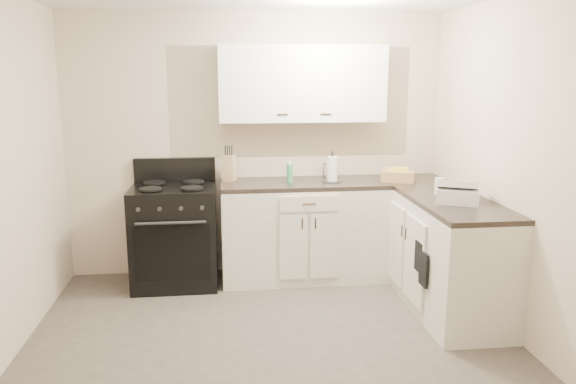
{
  "coord_description": "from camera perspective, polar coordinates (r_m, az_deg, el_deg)",
  "views": [
    {
      "loc": [
        -0.33,
        -3.61,
        1.93
      ],
      "look_at": [
        0.2,
        0.85,
        0.98
      ],
      "focal_mm": 35.0,
      "sensor_mm": 36.0,
      "label": 1
    }
  ],
  "objects": [
    {
      "name": "glass_jar",
      "position": [
        4.87,
        15.15,
        0.6
      ],
      "size": [
        0.11,
        0.11,
        0.14
      ],
      "primitive_type": "cylinder",
      "rotation": [
        0.0,
        0.0,
        -0.41
      ],
      "color": "silver",
      "rests_on": "countertop_right"
    },
    {
      "name": "floor",
      "position": [
        4.1,
        -1.39,
        -16.12
      ],
      "size": [
        3.6,
        3.6,
        0.0
      ],
      "primitive_type": "plane",
      "color": "#473F38",
      "rests_on": "ground"
    },
    {
      "name": "wicker_basket",
      "position": [
        5.36,
        11.12,
        1.6
      ],
      "size": [
        0.35,
        0.3,
        0.1
      ],
      "primitive_type": "cube",
      "rotation": [
        0.0,
        0.0,
        -0.39
      ],
      "color": "tan",
      "rests_on": "countertop_right"
    },
    {
      "name": "stove",
      "position": [
        5.31,
        -11.41,
        -4.39
      ],
      "size": [
        0.77,
        0.65,
        0.93
      ],
      "primitive_type": "cube",
      "color": "black",
      "rests_on": "floor"
    },
    {
      "name": "wall_back",
      "position": [
        5.46,
        -3.25,
        4.75
      ],
      "size": [
        3.6,
        0.0,
        3.6
      ],
      "primitive_type": "plane",
      "rotation": [
        1.57,
        0.0,
        0.0
      ],
      "color": "beige",
      "rests_on": "ground"
    },
    {
      "name": "base_cabinets_back",
      "position": [
        5.37,
        1.59,
        -4.08
      ],
      "size": [
        1.55,
        0.6,
        0.9
      ],
      "primitive_type": "cube",
      "color": "silver",
      "rests_on": "floor"
    },
    {
      "name": "oven_mitt_near",
      "position": [
        4.45,
        13.6,
        -7.62
      ],
      "size": [
        0.02,
        0.15,
        0.27
      ],
      "primitive_type": "cube",
      "color": "black",
      "rests_on": "base_cabinets_right"
    },
    {
      "name": "upper_cabinets",
      "position": [
        5.31,
        1.44,
        10.94
      ],
      "size": [
        1.55,
        0.3,
        0.7
      ],
      "primitive_type": "cube",
      "color": "white",
      "rests_on": "wall_back"
    },
    {
      "name": "wall_right",
      "position": [
        4.25,
        23.49,
        1.72
      ],
      "size": [
        0.0,
        3.6,
        3.6
      ],
      "primitive_type": "plane",
      "rotation": [
        1.57,
        0.0,
        -1.57
      ],
      "color": "beige",
      "rests_on": "ground"
    },
    {
      "name": "base_cabinets_right",
      "position": [
        5.04,
        14.94,
        -5.57
      ],
      "size": [
        0.6,
        1.9,
        0.9
      ],
      "primitive_type": "cube",
      "color": "silver",
      "rests_on": "floor"
    },
    {
      "name": "countertop_grill",
      "position": [
        4.6,
        16.88,
        -0.29
      ],
      "size": [
        0.41,
        0.4,
        0.11
      ],
      "primitive_type": "cube",
      "rotation": [
        0.0,
        0.0,
        -0.43
      ],
      "color": "white",
      "rests_on": "countertop_right"
    },
    {
      "name": "wall_front",
      "position": [
        1.96,
        3.46,
        -8.36
      ],
      "size": [
        3.6,
        0.0,
        3.6
      ],
      "primitive_type": "plane",
      "rotation": [
        -1.57,
        0.0,
        0.0
      ],
      "color": "beige",
      "rests_on": "ground"
    },
    {
      "name": "paper_towel",
      "position": [
        5.24,
        4.5,
        2.32
      ],
      "size": [
        0.12,
        0.12,
        0.24
      ],
      "primitive_type": "cylinder",
      "rotation": [
        0.0,
        0.0,
        -0.27
      ],
      "color": "white",
      "rests_on": "countertop_back"
    },
    {
      "name": "picture_frame",
      "position": [
        5.52,
        4.19,
        2.25
      ],
      "size": [
        0.11,
        0.04,
        0.13
      ],
      "primitive_type": "cube",
      "rotation": [
        -0.14,
        0.0,
        -0.11
      ],
      "color": "black",
      "rests_on": "countertop_back"
    },
    {
      "name": "oven_mitt_far",
      "position": [
        4.53,
        13.12,
        -6.4
      ],
      "size": [
        0.02,
        0.14,
        0.24
      ],
      "primitive_type": "cube",
      "color": "black",
      "rests_on": "base_cabinets_right"
    },
    {
      "name": "knife_block",
      "position": [
        5.31,
        -6.02,
        2.44
      ],
      "size": [
        0.14,
        0.13,
        0.24
      ],
      "primitive_type": "cube",
      "rotation": [
        0.0,
        0.0,
        -0.34
      ],
      "color": "tan",
      "rests_on": "countertop_back"
    },
    {
      "name": "countertop_back",
      "position": [
        5.26,
        1.62,
        0.85
      ],
      "size": [
        1.55,
        0.6,
        0.04
      ],
      "primitive_type": "cube",
      "color": "black",
      "rests_on": "base_cabinets_back"
    },
    {
      "name": "soap_bottle",
      "position": [
        5.2,
        0.17,
        1.91
      ],
      "size": [
        0.08,
        0.08,
        0.17
      ],
      "primitive_type": "cylinder",
      "rotation": [
        0.0,
        0.0,
        -0.42
      ],
      "color": "#3B9B58",
      "rests_on": "countertop_back"
    },
    {
      "name": "countertop_right",
      "position": [
        4.92,
        15.23,
        -0.34
      ],
      "size": [
        0.6,
        1.9,
        0.04
      ],
      "primitive_type": "cube",
      "color": "black",
      "rests_on": "base_cabinets_right"
    }
  ]
}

